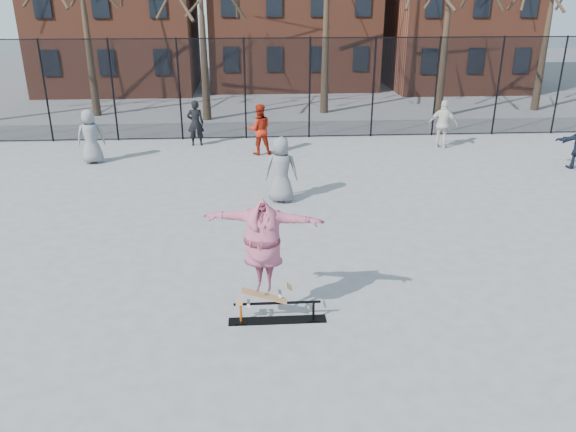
{
  "coord_description": "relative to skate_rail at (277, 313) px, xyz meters",
  "views": [
    {
      "loc": [
        -1.18,
        -9.76,
        5.68
      ],
      "look_at": [
        -0.44,
        1.5,
        1.13
      ],
      "focal_mm": 35.0,
      "sensor_mm": 36.0,
      "label": 1
    }
  ],
  "objects": [
    {
      "name": "bystander_black",
      "position": [
        -2.56,
        12.86,
        0.73
      ],
      "size": [
        0.67,
        0.47,
        1.77
      ],
      "primitive_type": "imported",
      "rotation": [
        0.0,
        0.0,
        3.21
      ],
      "color": "black",
      "rests_on": "ground"
    },
    {
      "name": "bystander_white",
      "position": [
        6.94,
        11.86,
        0.76
      ],
      "size": [
        1.17,
        0.86,
        1.84
      ],
      "primitive_type": "imported",
      "rotation": [
        0.0,
        0.0,
        2.71
      ],
      "color": "silver",
      "rests_on": "ground"
    },
    {
      "name": "bystander_extra",
      "position": [
        0.42,
        6.31,
        0.8
      ],
      "size": [
        0.99,
        0.7,
        1.91
      ],
      "primitive_type": "imported",
      "rotation": [
        0.0,
        0.0,
        3.04
      ],
      "color": "slate",
      "rests_on": "ground"
    },
    {
      "name": "bystander_grey",
      "position": [
        -5.99,
        10.66,
        0.8
      ],
      "size": [
        1.06,
        0.83,
        1.9
      ],
      "primitive_type": "imported",
      "rotation": [
        0.0,
        0.0,
        3.41
      ],
      "color": "slate",
      "rests_on": "ground"
    },
    {
      "name": "ground",
      "position": [
        0.79,
        0.86,
        -0.16
      ],
      "size": [
        100.0,
        100.0,
        0.0
      ],
      "primitive_type": "plane",
      "color": "slate"
    },
    {
      "name": "skate_rail",
      "position": [
        0.0,
        0.0,
        0.0
      ],
      "size": [
        1.81,
        0.28,
        0.4
      ],
      "color": "black",
      "rests_on": "ground"
    },
    {
      "name": "skater",
      "position": [
        -0.24,
        0.0,
        1.22
      ],
      "size": [
        2.2,
        0.97,
        1.73
      ],
      "primitive_type": "imported",
      "rotation": [
        0.0,
        0.0,
        -0.19
      ],
      "color": "#5A3482",
      "rests_on": "skateboard"
    },
    {
      "name": "skateboard",
      "position": [
        -0.24,
        0.0,
        0.3
      ],
      "size": [
        0.93,
        0.22,
        0.11
      ],
      "primitive_type": null,
      "color": "#A16F40",
      "rests_on": "skate_rail"
    },
    {
      "name": "fence",
      "position": [
        0.78,
        13.86,
        1.9
      ],
      "size": [
        34.03,
        0.07,
        4.0
      ],
      "color": "black",
      "rests_on": "ground"
    },
    {
      "name": "bystander_red",
      "position": [
        -0.11,
        11.42,
        0.78
      ],
      "size": [
        1.0,
        0.83,
        1.87
      ],
      "primitive_type": "imported",
      "rotation": [
        0.0,
        0.0,
        3.28
      ],
      "color": "#A4200E",
      "rests_on": "ground"
    }
  ]
}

